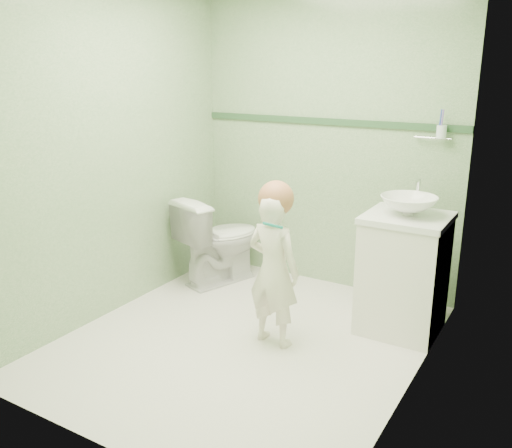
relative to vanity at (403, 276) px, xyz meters
The scene contains 12 objects.
ground 1.16m from the vanity, 140.19° to the right, with size 2.50×2.50×0.00m, color white.
room_shell 1.35m from the vanity, 140.19° to the right, with size 2.50×2.54×2.40m.
trim_stripe 1.38m from the vanity, 147.36° to the left, with size 2.20×0.02×0.05m, color #2D5030.
vanity is the anchor object (origin of this frame).
counter 0.41m from the vanity, ahead, with size 0.54×0.52×0.04m, color white.
basin 0.49m from the vanity, ahead, with size 0.37×0.37×0.13m, color white.
faucet 0.60m from the vanity, 90.00° to the left, with size 0.03×0.13×0.18m.
cup_holder 1.05m from the vanity, 83.82° to the left, with size 0.26×0.07×0.21m.
toilet 1.58m from the vanity, behind, with size 0.41×0.73×0.74m, color white.
toddler 0.92m from the vanity, 137.63° to the right, with size 0.37×0.24×1.02m, color white.
hair_cap 1.07m from the vanity, 138.81° to the right, with size 0.23×0.23×0.23m, color #AF6B46.
teal_toothbrush 1.07m from the vanity, 129.31° to the right, with size 0.11×0.13×0.08m.
Camera 1 is at (1.77, -2.81, 1.79)m, focal length 38.57 mm.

